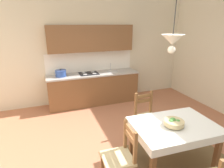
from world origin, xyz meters
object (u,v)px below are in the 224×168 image
at_px(dining_table, 174,132).
at_px(dining_chair_kitchen_side, 146,117).
at_px(dining_chair_tv_side, 120,157).
at_px(fruit_bowl, 174,122).
at_px(pendant_lamp, 173,40).
at_px(kitchen_cabinetry, 93,74).

distance_m(dining_table, dining_chair_kitchen_side, 0.88).
distance_m(dining_chair_tv_side, fruit_bowl, 0.96).
relative_size(dining_table, pendant_lamp, 1.66).
bearing_deg(dining_chair_tv_side, pendant_lamp, 12.98).
bearing_deg(fruit_bowl, pendant_lamp, 101.48).
relative_size(kitchen_cabinetry, dining_chair_tv_side, 2.76).
distance_m(dining_chair_kitchen_side, pendant_lamp, 1.74).
distance_m(kitchen_cabinetry, pendant_lamp, 3.04).
bearing_deg(dining_table, pendant_lamp, 120.30).
xyz_separation_m(dining_table, pendant_lamp, (-0.08, 0.14, 1.40)).
xyz_separation_m(dining_table, fruit_bowl, (-0.05, -0.03, 0.20)).
relative_size(dining_table, fruit_bowl, 4.45).
xyz_separation_m(kitchen_cabinetry, dining_chair_kitchen_side, (0.57, -2.05, -0.41)).
bearing_deg(dining_table, fruit_bowl, -146.10).
relative_size(fruit_bowl, pendant_lamp, 0.37).
height_order(dining_table, fruit_bowl, fruit_bowl).
distance_m(dining_table, pendant_lamp, 1.41).
bearing_deg(dining_table, dining_chair_kitchen_side, 88.32).
height_order(dining_chair_kitchen_side, pendant_lamp, pendant_lamp).
relative_size(kitchen_cabinetry, pendant_lamp, 3.18).
height_order(kitchen_cabinetry, dining_chair_kitchen_side, kitchen_cabinetry).
bearing_deg(fruit_bowl, kitchen_cabinetry, 99.51).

